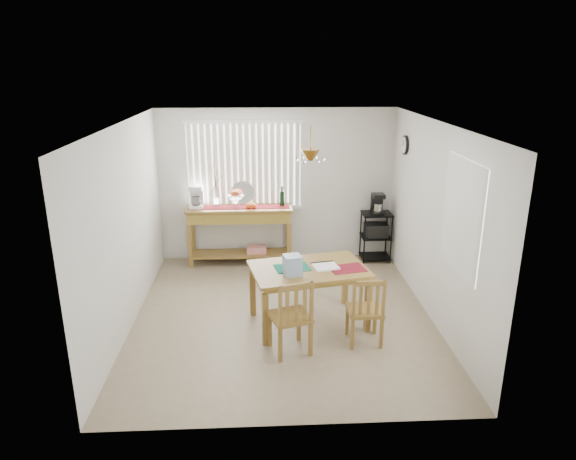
{
  "coord_description": "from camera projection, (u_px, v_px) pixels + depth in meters",
  "views": [
    {
      "loc": [
        -0.26,
        -6.32,
        3.31
      ],
      "look_at": [
        0.1,
        0.55,
        1.05
      ],
      "focal_mm": 32.0,
      "sensor_mm": 36.0,
      "label": 1
    }
  ],
  "objects": [
    {
      "name": "dining_table",
      "position": [
        309.0,
        274.0,
        6.64
      ],
      "size": [
        1.62,
        1.22,
        0.78
      ],
      "color": "olive",
      "rests_on": "ground"
    },
    {
      "name": "sideboard",
      "position": [
        240.0,
        221.0,
        8.66
      ],
      "size": [
        1.77,
        0.5,
        0.99
      ],
      "color": "olive",
      "rests_on": "ground"
    },
    {
      "name": "cart_items",
      "position": [
        377.0,
        204.0,
        8.72
      ],
      "size": [
        0.2,
        0.24,
        0.35
      ],
      "color": "black",
      "rests_on": "wire_cart"
    },
    {
      "name": "chair_left",
      "position": [
        291.0,
        317.0,
        6.0
      ],
      "size": [
        0.56,
        0.56,
        0.96
      ],
      "color": "olive",
      "rests_on": "ground"
    },
    {
      "name": "chair_right",
      "position": [
        365.0,
        311.0,
        6.21
      ],
      "size": [
        0.42,
        0.42,
        0.9
      ],
      "color": "olive",
      "rests_on": "ground"
    },
    {
      "name": "sideboard_items",
      "position": [
        222.0,
        198.0,
        8.53
      ],
      "size": [
        1.68,
        0.42,
        0.76
      ],
      "color": "maroon",
      "rests_on": "sideboard"
    },
    {
      "name": "table_items",
      "position": [
        301.0,
        266.0,
        6.43
      ],
      "size": [
        1.2,
        0.54,
        0.25
      ],
      "color": "#12694F",
      "rests_on": "dining_table"
    },
    {
      "name": "wire_cart",
      "position": [
        376.0,
        232.0,
        8.87
      ],
      "size": [
        0.5,
        0.4,
        0.85
      ],
      "color": "black",
      "rests_on": "ground"
    },
    {
      "name": "room_shell",
      "position": [
        283.0,
        195.0,
        6.53
      ],
      "size": [
        4.2,
        4.7,
        2.7
      ],
      "color": "silver",
      "rests_on": "ground"
    },
    {
      "name": "ground",
      "position": [
        283.0,
        315.0,
        7.05
      ],
      "size": [
        4.0,
        4.5,
        0.01
      ],
      "primitive_type": "cube",
      "color": "gray"
    }
  ]
}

